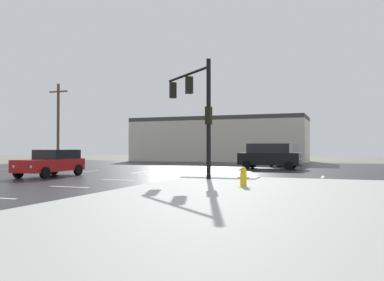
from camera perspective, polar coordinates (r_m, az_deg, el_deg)
The scene contains 12 objects.
ground_plane at distance 26.70m, azimuth -3.83°, elevation -4.73°, with size 120.00×120.00×0.00m, color slate.
road_asphalt at distance 26.70m, azimuth -3.83°, elevation -4.71°, with size 44.00×44.00×0.02m, color #232326.
sidewalk_corner at distance 12.38m, azimuth 25.15°, elevation -8.60°, with size 18.00×18.00×0.14m, color #B2B2AD.
snow_strip_curbside at distance 21.18m, azimuth 4.04°, elevation -5.23°, with size 4.00×1.60×0.06m, color white.
lane_markings at distance 24.95m, azimuth -2.62°, elevation -4.94°, with size 36.15×36.15×0.01m.
traffic_signal_mast at distance 21.36m, azimuth 0.63°, elevation 5.58°, with size 3.80×3.53×6.08m.
fire_hydrant at distance 16.47m, azimuth 7.38°, elevation -5.15°, with size 0.48×0.26×0.79m.
strip_building_background at distance 50.96m, azimuth 3.90°, elevation 0.14°, with size 21.80×8.00×5.53m.
suv_black at distance 32.31m, azimuth 11.07°, elevation -2.13°, with size 4.89×2.29×2.03m.
suv_silver at distance 37.67m, azimuth 13.33°, elevation -1.97°, with size 2.44×4.94×2.03m.
sedan_red at distance 24.96m, azimuth -19.46°, elevation -2.97°, with size 2.16×4.59×1.58m.
utility_pole_far at distance 43.38m, azimuth -18.64°, elevation 2.53°, with size 2.20×0.28×8.33m.
Camera 1 is at (11.06, -24.24, 1.72)m, focal length 37.20 mm.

